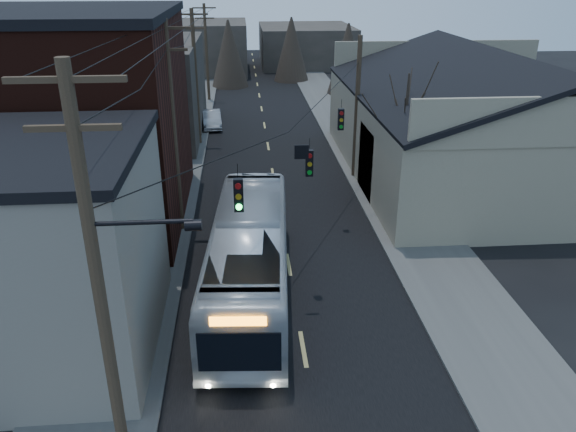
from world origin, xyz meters
name	(u,v)px	position (x,y,z in m)	size (l,w,h in m)	color
road_surface	(270,154)	(0.00, 30.00, 0.01)	(9.00, 110.00, 0.02)	black
sidewalk_left	(176,156)	(-6.50, 30.00, 0.06)	(4.00, 110.00, 0.12)	#474744
sidewalk_right	(361,152)	(6.50, 30.00, 0.06)	(4.00, 110.00, 0.12)	#474744
building_clapboard	(23,255)	(-9.00, 9.00, 3.50)	(8.00, 8.00, 7.00)	slate
building_brick	(74,124)	(-10.00, 20.00, 5.00)	(10.00, 12.00, 10.00)	black
building_left_far	(140,90)	(-9.50, 36.00, 3.50)	(9.00, 14.00, 7.00)	#322E28
warehouse	(483,132)	(13.00, 25.00, 2.70)	(16.16, 20.60, 7.73)	#7D755B
building_far_left	(206,47)	(-6.00, 65.00, 3.00)	(10.00, 12.00, 6.00)	#322E28
building_far_right	(306,45)	(7.00, 70.00, 2.50)	(12.00, 14.00, 5.00)	#322E28
bare_tree	(403,143)	(6.50, 20.00, 3.60)	(0.40, 0.40, 7.20)	black
utility_lines	(219,103)	(-3.11, 24.14, 4.95)	(11.24, 45.28, 10.50)	#382B1E
bus	(250,257)	(-1.72, 11.70, 1.69)	(2.83, 12.10, 3.37)	#B6BDC3
parked_car	(212,119)	(-4.30, 37.75, 0.68)	(1.44, 4.12, 1.36)	#A7A9AE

